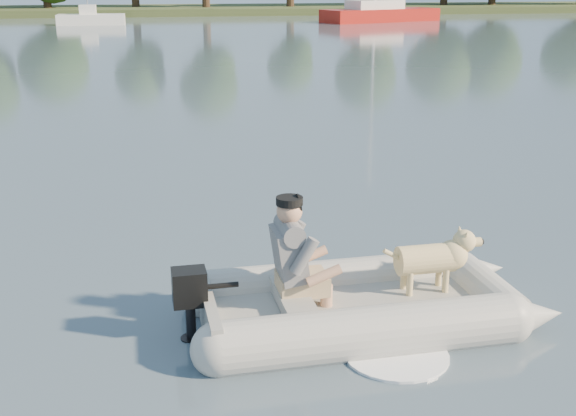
{
  "coord_description": "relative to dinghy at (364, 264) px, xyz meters",
  "views": [
    {
      "loc": [
        -0.83,
        -6.06,
        3.3
      ],
      "look_at": [
        0.56,
        1.7,
        0.75
      ],
      "focal_mm": 45.0,
      "sensor_mm": 36.0,
      "label": 1
    }
  ],
  "objects": [
    {
      "name": "outboard_motor",
      "position": [
        -1.71,
        -0.07,
        -0.29
      ],
      "size": [
        0.44,
        0.31,
        0.81
      ],
      "primitive_type": null,
      "rotation": [
        0.0,
        0.0,
        0.04
      ],
      "color": "black",
      "rests_on": "dinghy"
    },
    {
      "name": "sailboat",
      "position": [
        14.57,
        46.96,
        -0.06
      ],
      "size": [
        9.57,
        5.81,
        12.63
      ],
      "rotation": [
        0.0,
        0.0,
        0.36
      ],
      "color": "#A01912",
      "rests_on": "water"
    },
    {
      "name": "water",
      "position": [
        -1.06,
        -0.24,
        -0.61
      ],
      "size": [
        160.0,
        160.0,
        0.0
      ],
      "primitive_type": "plane",
      "color": "slate",
      "rests_on": "ground"
    },
    {
      "name": "motorboat",
      "position": [
        -6.22,
        46.8,
        0.3
      ],
      "size": [
        4.74,
        1.88,
        2.0
      ],
      "primitive_type": null,
      "rotation": [
        0.0,
        0.0,
        -0.01
      ],
      "color": "white",
      "rests_on": "water"
    },
    {
      "name": "shore_bank",
      "position": [
        -1.06,
        61.76,
        -0.36
      ],
      "size": [
        160.0,
        12.0,
        0.7
      ],
      "primitive_type": "cube",
      "color": "#47512D",
      "rests_on": "water"
    },
    {
      "name": "dinghy",
      "position": [
        0.0,
        0.0,
        0.0
      ],
      "size": [
        4.67,
        3.04,
        1.42
      ],
      "primitive_type": null,
      "rotation": [
        0.0,
        0.0,
        0.04
      ],
      "color": "#AAAAA5",
      "rests_on": "water"
    },
    {
      "name": "dog",
      "position": [
        0.66,
        0.08,
        -0.08
      ],
      "size": [
        0.97,
        0.38,
        0.64
      ],
      "primitive_type": null,
      "rotation": [
        0.0,
        0.0,
        0.04
      ],
      "color": "#D1B679",
      "rests_on": "dinghy"
    },
    {
      "name": "man",
      "position": [
        -0.72,
        0.02,
        0.19
      ],
      "size": [
        0.77,
        0.67,
        1.11
      ],
      "primitive_type": null,
      "rotation": [
        0.0,
        0.0,
        0.04
      ],
      "color": "slate",
      "rests_on": "dinghy"
    }
  ]
}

